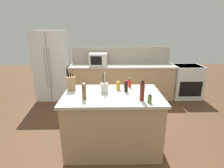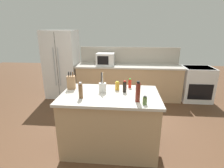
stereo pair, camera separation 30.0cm
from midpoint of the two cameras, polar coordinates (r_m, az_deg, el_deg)
The scene contains 16 objects.
ground_plane at distance 3.15m, azimuth -2.78°, elevation -19.51°, with size 14.00×14.00×0.00m, color brown.
back_counter_run at distance 4.92m, azimuth 1.39°, elevation 0.83°, with size 2.84×0.66×0.94m.
wall_backsplash at distance 5.08m, azimuth 1.30°, elevation 9.43°, with size 2.80×0.03×0.46m, color #B2A899.
kitchen_island at distance 2.89m, azimuth -2.92°, elevation -12.04°, with size 1.51×0.94×0.94m.
refrigerator at distance 5.14m, azimuth -20.34°, elevation 5.71°, with size 0.87×0.75×1.86m.
range_oven at distance 5.32m, azimuth 21.59°, elevation 0.81°, with size 0.76×0.65×0.92m.
microwave at distance 4.79m, azimuth -6.34°, elevation 7.99°, with size 0.47×0.39×0.32m.
knife_block at distance 2.92m, azimuth -16.05°, elevation 0.08°, with size 0.14×0.12×0.29m.
utensil_crock at distance 2.74m, azimuth -5.66°, elevation -1.18°, with size 0.12×0.12×0.32m.
soy_sauce_bottle at distance 2.76m, azimuth 1.56°, elevation -0.82°, with size 0.06×0.06×0.19m.
pepper_grinder at distance 2.51m, azimuth -12.52°, elevation -2.55°, with size 0.06×0.06×0.24m.
spice_jar_paprika at distance 2.97m, azimuth 1.47°, elevation -0.12°, with size 0.05×0.05×0.12m.
spice_jar_oregano at distance 2.38m, azimuth 8.71°, elevation -4.96°, with size 0.06×0.06×0.12m.
vinegar_bottle at distance 2.42m, azimuth 6.35°, elevation -2.40°, with size 0.06×0.06×0.29m.
hot_sauce_bottle at distance 2.99m, azimuth 3.00°, elevation 0.35°, with size 0.05×0.05×0.16m.
honey_jar at distance 2.84m, azimuth -0.98°, elevation -0.64°, with size 0.07×0.07×0.15m.
Camera 1 is at (-0.05, -2.51, 1.91)m, focal length 28.00 mm.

